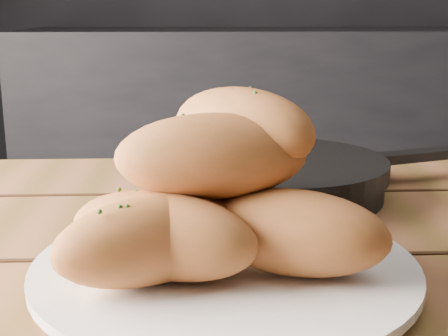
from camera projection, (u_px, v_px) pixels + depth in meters
counter at (413, 153)px, 2.32m from camera, size 2.80×0.60×0.90m
plate at (225, 271)px, 0.50m from camera, size 0.31×0.31×0.02m
bread_rolls at (213, 199)px, 0.48m from camera, size 0.27×0.23×0.14m
skillet at (279, 176)px, 0.74m from camera, size 0.38×0.26×0.05m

